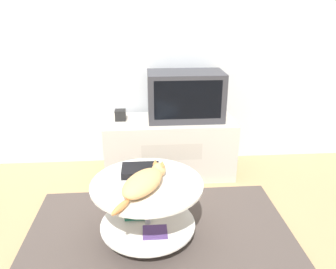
# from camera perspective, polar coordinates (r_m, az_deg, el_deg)

# --- Properties ---
(ground_plane) EXTENTS (12.00, 12.00, 0.00)m
(ground_plane) POSITION_cam_1_polar(r_m,az_deg,el_deg) (2.38, -1.38, -17.71)
(ground_plane) COLOR tan
(wall_back) EXTENTS (8.00, 0.05, 2.60)m
(wall_back) POSITION_cam_1_polar(r_m,az_deg,el_deg) (3.14, -2.89, 17.82)
(wall_back) COLOR silver
(wall_back) RESTS_ON ground_plane
(rug) EXTENTS (1.86, 1.23, 0.02)m
(rug) POSITION_cam_1_polar(r_m,az_deg,el_deg) (2.38, -1.38, -17.53)
(rug) COLOR #4C423D
(rug) RESTS_ON ground_plane
(tv_stand) EXTENTS (1.17, 0.49, 0.54)m
(tv_stand) POSITION_cam_1_polar(r_m,az_deg,el_deg) (3.07, 0.31, -2.15)
(tv_stand) COLOR beige
(tv_stand) RESTS_ON ground_plane
(tv) EXTENTS (0.67, 0.38, 0.43)m
(tv) POSITION_cam_1_polar(r_m,az_deg,el_deg) (2.96, 3.05, 6.76)
(tv) COLOR #333338
(tv) RESTS_ON tv_stand
(speaker) EXTENTS (0.09, 0.09, 0.09)m
(speaker) POSITION_cam_1_polar(r_m,az_deg,el_deg) (2.99, -8.29, 3.38)
(speaker) COLOR black
(speaker) RESTS_ON tv_stand
(coffee_table) EXTENTS (0.73, 0.73, 0.42)m
(coffee_table) POSITION_cam_1_polar(r_m,az_deg,el_deg) (2.23, -3.67, -11.85)
(coffee_table) COLOR #B2B2B7
(coffee_table) RESTS_ON rug
(dvd_box) EXTENTS (0.26, 0.18, 0.05)m
(dvd_box) POSITION_cam_1_polar(r_m,az_deg,el_deg) (2.25, -4.79, -6.22)
(dvd_box) COLOR black
(dvd_box) RESTS_ON coffee_table
(cat) EXTENTS (0.36, 0.51, 0.12)m
(cat) POSITION_cam_1_polar(r_m,az_deg,el_deg) (2.04, -4.20, -8.23)
(cat) COLOR tan
(cat) RESTS_ON coffee_table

